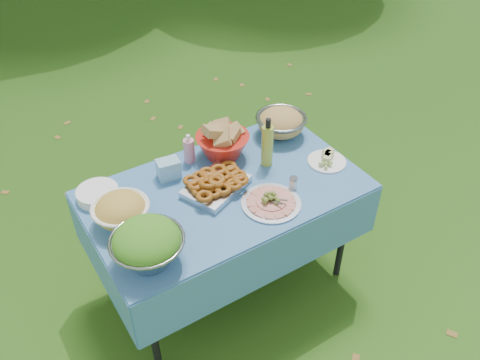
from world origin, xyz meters
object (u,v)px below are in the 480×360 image
(picnic_table, at_px, (226,238))
(oil_bottle, at_px, (267,142))
(charcuterie_platter, at_px, (271,199))
(plate_stack, at_px, (98,194))
(bread_bowl, at_px, (223,140))
(pasta_bowl_steel, at_px, (281,122))
(salad_bowl, at_px, (147,244))

(picnic_table, distance_m, oil_bottle, 0.62)
(charcuterie_platter, bearing_deg, plate_stack, 144.58)
(plate_stack, xyz_separation_m, bread_bowl, (0.74, -0.03, 0.08))
(pasta_bowl_steel, bearing_deg, oil_bottle, -140.12)
(salad_bowl, bearing_deg, pasta_bowl_steel, 25.10)
(plate_stack, xyz_separation_m, charcuterie_platter, (0.74, -0.52, 0.01))
(charcuterie_platter, bearing_deg, oil_bottle, 59.21)
(pasta_bowl_steel, height_order, oil_bottle, oil_bottle)
(plate_stack, height_order, bread_bowl, bread_bowl)
(pasta_bowl_steel, bearing_deg, charcuterie_platter, -130.11)
(bread_bowl, relative_size, charcuterie_platter, 0.99)
(plate_stack, distance_m, oil_bottle, 0.95)
(picnic_table, xyz_separation_m, salad_bowl, (-0.55, -0.25, 0.49))
(plate_stack, bearing_deg, salad_bowl, -85.28)
(picnic_table, height_order, salad_bowl, salad_bowl)
(salad_bowl, xyz_separation_m, bread_bowl, (0.70, 0.52, -0.01))
(pasta_bowl_steel, bearing_deg, picnic_table, -154.37)
(bread_bowl, bearing_deg, plate_stack, 177.94)
(oil_bottle, bearing_deg, charcuterie_platter, -120.79)
(bread_bowl, xyz_separation_m, pasta_bowl_steel, (0.41, 0.00, -0.02))
(pasta_bowl_steel, relative_size, charcuterie_platter, 0.98)
(picnic_table, distance_m, pasta_bowl_steel, 0.77)
(bread_bowl, distance_m, pasta_bowl_steel, 0.41)
(bread_bowl, xyz_separation_m, charcuterie_platter, (-0.01, -0.50, -0.07))
(plate_stack, distance_m, pasta_bowl_steel, 1.16)
(plate_stack, height_order, charcuterie_platter, charcuterie_platter)
(salad_bowl, height_order, pasta_bowl_steel, salad_bowl)
(charcuterie_platter, distance_m, oil_bottle, 0.36)
(salad_bowl, relative_size, pasta_bowl_steel, 1.10)
(picnic_table, relative_size, plate_stack, 6.69)
(bread_bowl, height_order, oil_bottle, oil_bottle)
(plate_stack, bearing_deg, charcuterie_platter, -35.42)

